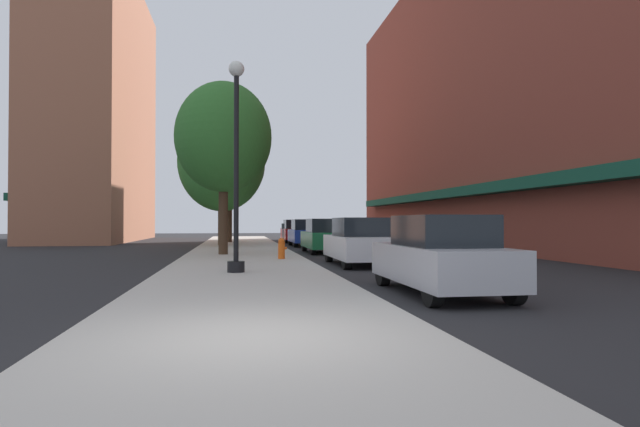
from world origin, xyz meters
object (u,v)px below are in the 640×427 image
object	(u,v)px
lamppost	(236,162)
car_green	(324,236)
car_white	(359,242)
car_red	(295,231)
parking_meter_near	(283,233)
tree_near	(223,138)
car_blue	(305,233)
tree_mid	(229,164)
tree_far	(222,162)
fire_hydrant	(282,248)
car_silver	(440,256)

from	to	relation	value
lamppost	car_green	distance (m)	11.48
car_green	car_white	bearing A→B (deg)	-88.49
lamppost	car_red	size ratio (longest dim) A/B	1.37
parking_meter_near	tree_near	size ratio (longest dim) A/B	0.18
parking_meter_near	car_blue	world-z (taller)	car_blue
parking_meter_near	tree_mid	xyz separation A→B (m)	(-2.77, 10.33, 4.49)
tree_far	tree_mid	bearing A→B (deg)	85.25
tree_near	car_red	size ratio (longest dim) A/B	1.73
fire_hydrant	tree_near	world-z (taller)	tree_near
car_white	tree_near	bearing A→B (deg)	131.47
car_red	tree_near	bearing A→B (deg)	-108.07
fire_hydrant	car_silver	bearing A→B (deg)	-74.70
car_silver	car_red	size ratio (longest dim) A/B	1.00
lamppost	tree_near	xyz separation A→B (m)	(-0.55, 8.18, 1.95)
car_green	fire_hydrant	bearing A→B (deg)	-113.79
parking_meter_near	tree_near	xyz separation A→B (m)	(-2.84, -2.96, 4.21)
fire_hydrant	lamppost	bearing A→B (deg)	-108.69
parking_meter_near	car_white	distance (m)	8.29
car_silver	fire_hydrant	bearing A→B (deg)	106.90
tree_mid	tree_near	bearing A→B (deg)	-90.30
parking_meter_near	car_silver	bearing A→B (deg)	-82.80
car_white	car_green	xyz separation A→B (m)	(0.00, 7.31, 0.00)
fire_hydrant	tree_near	distance (m)	6.05
parking_meter_near	tree_near	distance (m)	5.88
tree_mid	car_green	bearing A→B (deg)	-66.89
car_silver	car_red	bearing A→B (deg)	91.60
tree_far	car_green	distance (m)	9.26
car_silver	parking_meter_near	bearing A→B (deg)	98.79
tree_mid	car_silver	bearing A→B (deg)	-79.61
lamppost	car_green	bearing A→B (deg)	67.81
parking_meter_near	tree_near	world-z (taller)	tree_near
lamppost	tree_near	size ratio (longest dim) A/B	0.79
tree_far	car_green	bearing A→B (deg)	-51.59
fire_hydrant	tree_mid	distance (m)	17.32
lamppost	parking_meter_near	size ratio (longest dim) A/B	4.50
lamppost	fire_hydrant	world-z (taller)	lamppost
tree_near	parking_meter_near	bearing A→B (deg)	46.18
fire_hydrant	car_silver	size ratio (longest dim) A/B	0.18
tree_mid	car_green	size ratio (longest dim) A/B	1.89
lamppost	tree_mid	xyz separation A→B (m)	(-0.48, 21.47, 2.24)
car_white	car_red	size ratio (longest dim) A/B	1.00
lamppost	tree_near	distance (m)	8.43
tree_near	car_green	size ratio (longest dim) A/B	1.73
tree_near	car_white	bearing A→B (deg)	-46.72
tree_mid	car_red	xyz separation A→B (m)	(4.72, 1.73, -4.63)
fire_hydrant	car_red	xyz separation A→B (m)	(2.55, 18.19, 0.29)
car_white	car_blue	size ratio (longest dim) A/B	1.00
lamppost	tree_far	size ratio (longest dim) A/B	0.75
car_white	car_green	size ratio (longest dim) A/B	1.00
car_red	lamppost	bearing A→B (deg)	-100.72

